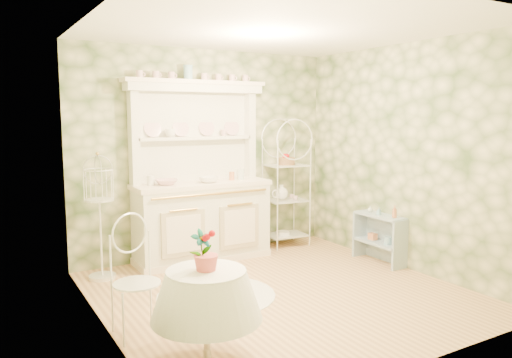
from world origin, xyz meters
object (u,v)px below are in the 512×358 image
kitchen_dresser (202,172)px  birdcage_stand (100,220)px  round_table (207,322)px  floor_basket (223,275)px  cafe_chair (137,292)px  side_shelf (379,239)px  bakers_rack (286,184)px

kitchen_dresser → birdcage_stand: 1.39m
round_table → floor_basket: (0.89, 1.50, -0.21)m
round_table → birdcage_stand: birdcage_stand is taller
kitchen_dresser → round_table: size_ratio=3.68×
round_table → cafe_chair: 0.79m
kitchen_dresser → cafe_chair: (-1.39, -1.75, -0.77)m
kitchen_dresser → floor_basket: (-0.20, -0.98, -1.04)m
kitchen_dresser → side_shelf: bearing=-33.4°
round_table → floor_basket: bearing=59.3°
round_table → cafe_chair: bearing=112.9°
round_table → floor_basket: size_ratio=2.00×
side_shelf → cafe_chair: 3.31m
kitchen_dresser → birdcage_stand: size_ratio=1.68×
round_table → floor_basket: round_table is taller
birdcage_stand → floor_basket: size_ratio=4.39×
kitchen_dresser → round_table: kitchen_dresser is taller
side_shelf → cafe_chair: cafe_chair is taller
bakers_rack → cafe_chair: size_ratio=2.34×
side_shelf → birdcage_stand: size_ratio=0.50×
round_table → cafe_chair: cafe_chair is taller
birdcage_stand → round_table: bearing=-84.8°
bakers_rack → cafe_chair: bakers_rack is taller
round_table → side_shelf: bearing=22.7°
floor_basket → kitchen_dresser: bearing=78.7°
side_shelf → floor_basket: size_ratio=2.21×
bakers_rack → side_shelf: 1.53m
cafe_chair → floor_basket: 1.45m
bakers_rack → floor_basket: (-1.53, -1.04, -0.78)m
bakers_rack → floor_basket: bakers_rack is taller
side_shelf → floor_basket: side_shelf is taller
kitchen_dresser → bakers_rack: 1.36m
bakers_rack → floor_basket: bearing=-140.1°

